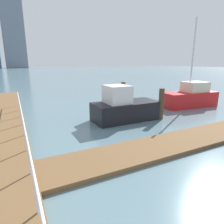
% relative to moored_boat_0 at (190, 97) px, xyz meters
% --- Properties ---
extents(ground_plane, '(300.00, 300.00, 0.00)m').
position_rel_moored_boat_0_xyz_m(ground_plane, '(-9.92, 2.76, -0.83)').
color(ground_plane, slate).
extents(floating_dock, '(11.60, 2.00, 0.18)m').
position_rel_moored_boat_0_xyz_m(floating_dock, '(-7.62, -5.45, -0.74)').
color(floating_dock, brown).
rests_on(floating_dock, ground_plane).
extents(boardwalk_railing, '(0.06, 26.51, 1.08)m').
position_rel_moored_boat_0_xyz_m(boardwalk_railing, '(-13.07, -8.37, 0.42)').
color(boardwalk_railing, white).
rests_on(boardwalk_railing, boardwalk).
extents(dock_piling_1, '(0.33, 0.33, 2.04)m').
position_rel_moored_boat_0_xyz_m(dock_piling_1, '(-4.80, -1.92, 0.19)').
color(dock_piling_1, '#473826').
rests_on(dock_piling_1, ground_plane).
extents(dock_piling_2, '(0.33, 0.33, 2.32)m').
position_rel_moored_boat_0_xyz_m(dock_piling_2, '(-6.34, 0.40, 0.33)').
color(dock_piling_2, brown).
rests_on(dock_piling_2, ground_plane).
extents(moored_boat_0, '(4.90, 2.26, 7.07)m').
position_rel_moored_boat_0_xyz_m(moored_boat_0, '(0.00, 0.00, 0.00)').
color(moored_boat_0, red).
rests_on(moored_boat_0, ground_plane).
extents(moored_boat_1, '(4.36, 1.96, 2.29)m').
position_rel_moored_boat_0_xyz_m(moored_boat_1, '(-7.04, -1.02, -0.01)').
color(moored_boat_1, black).
rests_on(moored_boat_1, ground_plane).
extents(skyline_tower_3, '(13.74, 12.76, 72.13)m').
position_rel_moored_boat_0_xyz_m(skyline_tower_3, '(-9.91, 140.75, 35.24)').
color(skyline_tower_3, slate).
rests_on(skyline_tower_3, ground_plane).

